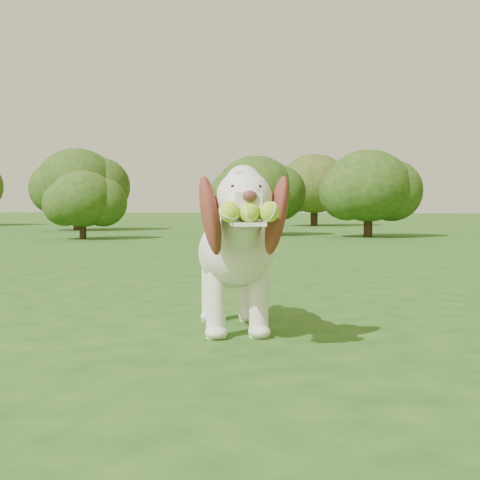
# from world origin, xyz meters

# --- Properties ---
(ground) EXTENTS (80.00, 80.00, 0.00)m
(ground) POSITION_xyz_m (0.00, 0.00, 0.00)
(ground) COLOR #1B4B15
(ground) RESTS_ON ground
(dog) EXTENTS (0.58, 1.13, 0.74)m
(dog) POSITION_xyz_m (0.02, -0.62, 0.40)
(dog) COLOR white
(dog) RESTS_ON ground
(shrub_a) EXTENTS (1.11, 1.11, 1.15)m
(shrub_a) POSITION_xyz_m (-3.86, 6.89, 0.67)
(shrub_a) COLOR #382314
(shrub_a) RESTS_ON ground
(shrub_c) EXTENTS (1.48, 1.48, 1.54)m
(shrub_c) POSITION_xyz_m (0.83, 8.34, 0.90)
(shrub_c) COLOR #382314
(shrub_c) RESTS_ON ground
(shrub_e) EXTENTS (1.75, 1.75, 1.81)m
(shrub_e) POSITION_xyz_m (-5.45, 10.38, 1.07)
(shrub_e) COLOR #382314
(shrub_e) RESTS_ON ground
(shrub_i) EXTENTS (1.85, 1.85, 1.91)m
(shrub_i) POSITION_xyz_m (-0.44, 14.31, 1.13)
(shrub_i) COLOR #382314
(shrub_i) RESTS_ON ground
(shrub_b) EXTENTS (1.43, 1.43, 1.48)m
(shrub_b) POSITION_xyz_m (-1.22, 8.71, 0.87)
(shrub_b) COLOR #382314
(shrub_b) RESTS_ON ground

